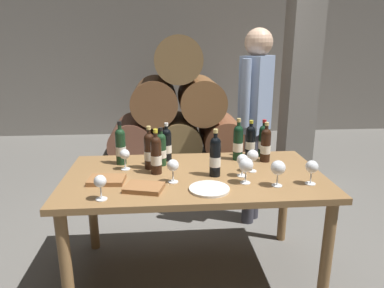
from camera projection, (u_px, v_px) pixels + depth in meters
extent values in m
plane|color=#66635E|center=(194.00, 272.00, 2.53)|extent=(14.00, 14.00, 0.00)
cube|color=gray|center=(174.00, 54.00, 6.16)|extent=(10.00, 0.24, 2.80)
cylinder|color=brown|center=(133.00, 139.00, 4.88)|extent=(0.60, 0.90, 0.60)
cylinder|color=olive|center=(178.00, 138.00, 4.93)|extent=(0.60, 0.90, 0.60)
cylinder|color=brown|center=(222.00, 137.00, 4.98)|extent=(0.60, 0.90, 0.60)
cylinder|color=brown|center=(155.00, 100.00, 4.76)|extent=(0.60, 0.90, 0.60)
cylinder|color=brown|center=(201.00, 99.00, 4.80)|extent=(0.60, 0.90, 0.60)
cylinder|color=brown|center=(177.00, 59.00, 4.63)|extent=(0.60, 0.90, 0.60)
cube|color=gray|center=(301.00, 71.00, 3.80)|extent=(0.32, 0.32, 2.60)
cube|color=olive|center=(194.00, 177.00, 2.32)|extent=(1.70, 0.90, 0.04)
cylinder|color=olive|center=(66.00, 268.00, 1.99)|extent=(0.07, 0.07, 0.72)
cylinder|color=olive|center=(327.00, 255.00, 2.11)|extent=(0.07, 0.07, 0.72)
cylinder|color=olive|center=(92.00, 207.00, 2.74)|extent=(0.07, 0.07, 0.72)
cylinder|color=olive|center=(284.00, 200.00, 2.86)|extent=(0.07, 0.07, 0.72)
cylinder|color=black|center=(156.00, 158.00, 2.30)|extent=(0.07, 0.07, 0.21)
sphere|color=black|center=(156.00, 142.00, 2.27)|extent=(0.07, 0.07, 0.07)
cylinder|color=black|center=(156.00, 138.00, 2.26)|extent=(0.03, 0.03, 0.07)
cylinder|color=gold|center=(155.00, 131.00, 2.25)|extent=(0.03, 0.03, 0.02)
cylinder|color=silver|center=(156.00, 160.00, 2.30)|extent=(0.07, 0.07, 0.06)
cylinder|color=black|center=(215.00, 160.00, 2.26)|extent=(0.07, 0.07, 0.22)
sphere|color=black|center=(215.00, 142.00, 2.23)|extent=(0.07, 0.07, 0.07)
cylinder|color=black|center=(215.00, 138.00, 2.22)|extent=(0.03, 0.03, 0.07)
cylinder|color=tan|center=(216.00, 131.00, 2.21)|extent=(0.03, 0.03, 0.03)
cylinder|color=silver|center=(215.00, 161.00, 2.26)|extent=(0.07, 0.07, 0.07)
cylinder|color=black|center=(150.00, 154.00, 2.39)|extent=(0.07, 0.07, 0.21)
sphere|color=black|center=(149.00, 138.00, 2.36)|extent=(0.07, 0.07, 0.07)
cylinder|color=black|center=(149.00, 134.00, 2.35)|extent=(0.03, 0.03, 0.07)
cylinder|color=tan|center=(149.00, 128.00, 2.34)|extent=(0.03, 0.03, 0.02)
cylinder|color=silver|center=(150.00, 155.00, 2.40)|extent=(0.07, 0.07, 0.06)
cylinder|color=black|center=(265.00, 148.00, 2.54)|extent=(0.07, 0.07, 0.20)
sphere|color=black|center=(266.00, 133.00, 2.51)|extent=(0.07, 0.07, 0.07)
cylinder|color=black|center=(267.00, 130.00, 2.50)|extent=(0.03, 0.03, 0.06)
cylinder|color=tan|center=(267.00, 124.00, 2.49)|extent=(0.03, 0.03, 0.02)
cylinder|color=silver|center=(265.00, 149.00, 2.54)|extent=(0.07, 0.07, 0.06)
cylinder|color=black|center=(250.00, 144.00, 2.66)|extent=(0.07, 0.07, 0.20)
sphere|color=black|center=(251.00, 131.00, 2.63)|extent=(0.07, 0.07, 0.07)
cylinder|color=black|center=(251.00, 127.00, 2.62)|extent=(0.03, 0.03, 0.06)
cylinder|color=gold|center=(251.00, 122.00, 2.61)|extent=(0.03, 0.03, 0.02)
cylinder|color=silver|center=(250.00, 145.00, 2.66)|extent=(0.07, 0.07, 0.06)
cylinder|color=black|center=(263.00, 143.00, 2.66)|extent=(0.07, 0.07, 0.20)
sphere|color=black|center=(264.00, 130.00, 2.63)|extent=(0.07, 0.07, 0.07)
cylinder|color=black|center=(264.00, 127.00, 2.62)|extent=(0.03, 0.03, 0.06)
cylinder|color=#B21E23|center=(265.00, 121.00, 2.61)|extent=(0.03, 0.03, 0.02)
cylinder|color=silver|center=(263.00, 145.00, 2.66)|extent=(0.07, 0.07, 0.06)
cylinder|color=black|center=(167.00, 147.00, 2.56)|extent=(0.07, 0.07, 0.20)
sphere|color=black|center=(166.00, 134.00, 2.53)|extent=(0.07, 0.07, 0.07)
cylinder|color=black|center=(166.00, 130.00, 2.53)|extent=(0.03, 0.03, 0.06)
cylinder|color=silver|center=(166.00, 124.00, 2.52)|extent=(0.03, 0.03, 0.02)
cylinder|color=silver|center=(167.00, 149.00, 2.57)|extent=(0.07, 0.07, 0.06)
cylinder|color=#19381E|center=(161.00, 152.00, 2.46)|extent=(0.07, 0.07, 0.19)
sphere|color=#19381E|center=(161.00, 138.00, 2.43)|extent=(0.07, 0.07, 0.07)
cylinder|color=#19381E|center=(161.00, 135.00, 2.43)|extent=(0.03, 0.03, 0.06)
cylinder|color=black|center=(161.00, 129.00, 2.42)|extent=(0.03, 0.03, 0.02)
cylinder|color=silver|center=(161.00, 153.00, 2.46)|extent=(0.07, 0.07, 0.06)
cylinder|color=#19381E|center=(121.00, 149.00, 2.48)|extent=(0.07, 0.07, 0.22)
sphere|color=#19381E|center=(120.00, 134.00, 2.45)|extent=(0.07, 0.07, 0.07)
cylinder|color=#19381E|center=(120.00, 130.00, 2.44)|extent=(0.03, 0.03, 0.07)
cylinder|color=black|center=(119.00, 123.00, 2.43)|extent=(0.03, 0.03, 0.02)
cylinder|color=silver|center=(121.00, 151.00, 2.49)|extent=(0.07, 0.07, 0.07)
cylinder|color=black|center=(238.00, 145.00, 2.58)|extent=(0.07, 0.07, 0.22)
sphere|color=black|center=(238.00, 130.00, 2.54)|extent=(0.07, 0.07, 0.07)
cylinder|color=black|center=(239.00, 126.00, 2.54)|extent=(0.03, 0.03, 0.07)
cylinder|color=tan|center=(239.00, 120.00, 2.52)|extent=(0.03, 0.03, 0.02)
cylinder|color=silver|center=(238.00, 147.00, 2.58)|extent=(0.07, 0.07, 0.07)
cylinder|color=white|center=(310.00, 184.00, 2.15)|extent=(0.06, 0.06, 0.00)
cylinder|color=white|center=(311.00, 178.00, 2.14)|extent=(0.01, 0.01, 0.07)
sphere|color=white|center=(312.00, 167.00, 2.12)|extent=(0.08, 0.08, 0.08)
cylinder|color=white|center=(277.00, 186.00, 2.13)|extent=(0.06, 0.06, 0.00)
cylinder|color=white|center=(277.00, 179.00, 2.11)|extent=(0.01, 0.01, 0.07)
sphere|color=white|center=(278.00, 168.00, 2.09)|extent=(0.09, 0.09, 0.09)
cylinder|color=white|center=(125.00, 169.00, 2.40)|extent=(0.06, 0.06, 0.00)
cylinder|color=white|center=(125.00, 164.00, 2.39)|extent=(0.01, 0.01, 0.07)
sphere|color=white|center=(125.00, 154.00, 2.37)|extent=(0.07, 0.07, 0.07)
cylinder|color=white|center=(173.00, 182.00, 2.18)|extent=(0.06, 0.06, 0.00)
cylinder|color=white|center=(173.00, 176.00, 2.17)|extent=(0.01, 0.01, 0.07)
sphere|color=white|center=(173.00, 165.00, 2.15)|extent=(0.07, 0.07, 0.07)
cylinder|color=white|center=(102.00, 199.00, 1.94)|extent=(0.06, 0.06, 0.00)
cylinder|color=white|center=(101.00, 192.00, 1.93)|extent=(0.01, 0.01, 0.07)
sphere|color=white|center=(100.00, 181.00, 1.91)|extent=(0.07, 0.07, 0.07)
cylinder|color=white|center=(245.00, 183.00, 2.17)|extent=(0.06, 0.06, 0.00)
cylinder|color=white|center=(245.00, 177.00, 2.16)|extent=(0.01, 0.01, 0.07)
sphere|color=white|center=(246.00, 165.00, 2.14)|extent=(0.09, 0.09, 0.09)
cylinder|color=white|center=(242.00, 176.00, 2.28)|extent=(0.06, 0.06, 0.00)
cylinder|color=white|center=(242.00, 170.00, 2.27)|extent=(0.01, 0.01, 0.07)
sphere|color=white|center=(243.00, 160.00, 2.25)|extent=(0.07, 0.07, 0.07)
cylinder|color=white|center=(252.00, 171.00, 2.36)|extent=(0.06, 0.06, 0.00)
cylinder|color=white|center=(252.00, 165.00, 2.35)|extent=(0.01, 0.01, 0.07)
sphere|color=white|center=(253.00, 155.00, 2.33)|extent=(0.08, 0.08, 0.08)
cube|color=#936038|center=(144.00, 188.00, 2.07)|extent=(0.25, 0.21, 0.03)
cube|color=#936038|center=(107.00, 180.00, 2.18)|extent=(0.23, 0.18, 0.03)
cylinder|color=white|center=(209.00, 189.00, 2.06)|extent=(0.24, 0.24, 0.01)
cylinder|color=#383842|center=(254.00, 175.00, 3.22)|extent=(0.11, 0.11, 0.85)
cylinder|color=#383842|center=(249.00, 179.00, 3.13)|extent=(0.11, 0.11, 0.85)
cube|color=#8499BC|center=(256.00, 94.00, 2.96)|extent=(0.34, 0.36, 0.64)
cylinder|color=#8499BC|center=(266.00, 88.00, 3.12)|extent=(0.08, 0.08, 0.54)
cylinder|color=#8499BC|center=(246.00, 94.00, 2.79)|extent=(0.08, 0.08, 0.54)
sphere|color=tan|center=(259.00, 42.00, 2.84)|extent=(0.23, 0.23, 0.23)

